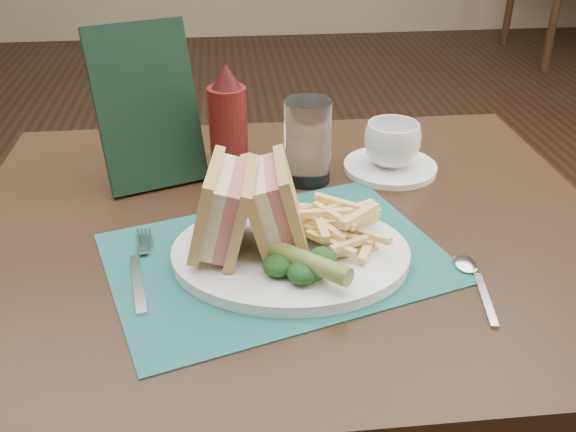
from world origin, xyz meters
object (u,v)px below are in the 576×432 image
object	(u,v)px
table_main	(288,413)
coffee_cup	(392,144)
check_presenter	(147,107)
drinking_glass	(308,142)
ketchup_bottle	(228,124)
sandwich_half_a	(207,208)
plate	(291,253)
sandwich_half_b	(257,204)
saucer	(390,167)
placemat	(276,258)

from	to	relation	value
table_main	coffee_cup	world-z (taller)	coffee_cup
coffee_cup	check_presenter	distance (m)	0.38
drinking_glass	ketchup_bottle	distance (m)	0.12
sandwich_half_a	plate	bearing A→B (deg)	1.11
coffee_cup	drinking_glass	xyz separation A→B (m)	(-0.14, -0.02, 0.02)
sandwich_half_b	drinking_glass	distance (m)	0.22
sandwich_half_a	ketchup_bottle	size ratio (longest dim) A/B	0.63
ketchup_bottle	plate	bearing A→B (deg)	-73.77
check_presenter	sandwich_half_b	bearing A→B (deg)	-77.60
sandwich_half_a	check_presenter	bearing A→B (deg)	117.70
plate	coffee_cup	xyz separation A→B (m)	(0.19, 0.24, 0.04)
sandwich_half_a	check_presenter	size ratio (longest dim) A/B	0.47
table_main	ketchup_bottle	world-z (taller)	ketchup_bottle
drinking_glass	check_presenter	world-z (taller)	check_presenter
ketchup_bottle	check_presenter	bearing A→B (deg)	172.40
plate	drinking_glass	xyz separation A→B (m)	(0.05, 0.22, 0.06)
saucer	ketchup_bottle	bearing A→B (deg)	-178.39
placemat	saucer	xyz separation A→B (m)	(0.21, 0.24, 0.00)
saucer	drinking_glass	size ratio (longest dim) A/B	1.15
plate	sandwich_half_a	size ratio (longest dim) A/B	2.58
saucer	plate	bearing A→B (deg)	-127.90
plate	drinking_glass	distance (m)	0.23
placemat	check_presenter	distance (m)	0.32
sandwich_half_b	check_presenter	world-z (taller)	check_presenter
table_main	placemat	size ratio (longest dim) A/B	2.19
placemat	check_presenter	xyz separation A→B (m)	(-0.17, 0.25, 0.12)
coffee_cup	check_presenter	xyz separation A→B (m)	(-0.38, 0.01, 0.07)
table_main	ketchup_bottle	bearing A→B (deg)	118.13
placemat	drinking_glass	world-z (taller)	drinking_glass
plate	placemat	bearing A→B (deg)	171.47
sandwich_half_a	coffee_cup	world-z (taller)	sandwich_half_a
table_main	sandwich_half_b	distance (m)	0.46
saucer	ketchup_bottle	size ratio (longest dim) A/B	0.81
sandwich_half_b	ketchup_bottle	size ratio (longest dim) A/B	0.60
plate	sandwich_half_a	distance (m)	0.12
placemat	check_presenter	bearing A→B (deg)	124.55
drinking_glass	check_presenter	bearing A→B (deg)	172.89
sandwich_half_b	table_main	bearing A→B (deg)	60.24
placemat	saucer	size ratio (longest dim) A/B	2.74
saucer	drinking_glass	distance (m)	0.15
table_main	saucer	xyz separation A→B (m)	(0.18, 0.15, 0.38)
plate	coffee_cup	size ratio (longest dim) A/B	3.35
saucer	ketchup_bottle	xyz separation A→B (m)	(-0.26, -0.01, 0.09)
plate	sandwich_half_a	world-z (taller)	sandwich_half_a
sandwich_half_b	drinking_glass	bearing A→B (deg)	67.72
plate	sandwich_half_a	bearing A→B (deg)	179.80
sandwich_half_a	table_main	bearing A→B (deg)	45.45
placemat	sandwich_half_b	bearing A→B (deg)	148.42
placemat	sandwich_half_b	size ratio (longest dim) A/B	3.69
placemat	drinking_glass	size ratio (longest dim) A/B	3.16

